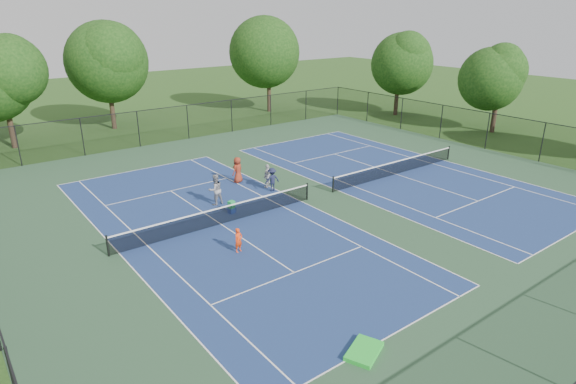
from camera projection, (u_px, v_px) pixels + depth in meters
ground at (320, 196)px, 29.68m from camera, size 140.00×140.00×0.00m
court_pad at (320, 196)px, 29.68m from camera, size 36.00×36.00×0.01m
tennis_court_left at (221, 223)px, 25.69m from camera, size 12.00×23.83×1.07m
tennis_court_right at (396, 173)px, 33.60m from camera, size 12.00×23.83×1.07m
perimeter_fence at (321, 171)px, 29.12m from camera, size 36.08×36.08×3.02m
tree_back_a at (0, 74)px, 38.11m from camera, size 6.80×6.80×9.15m
tree_back_b at (106, 59)px, 44.50m from camera, size 7.60×7.60×10.03m
tree_back_d at (268, 49)px, 52.54m from camera, size 7.80×7.80×10.37m
tree_side_e at (399, 61)px, 51.09m from camera, size 6.60×6.60×8.87m
tree_side_f at (500, 75)px, 43.64m from camera, size 5.80×5.80×8.12m
child_player at (238, 240)px, 22.58m from camera, size 0.50×0.38×1.21m
instructor at (215, 190)px, 28.07m from camera, size 0.92×0.73×1.86m
bystander_a at (268, 176)px, 30.91m from camera, size 0.98×0.73×1.55m
bystander_b at (272, 179)px, 30.28m from camera, size 1.06×0.70×1.52m
bystander_c at (238, 170)px, 31.76m from camera, size 0.99×0.82×1.73m
ball_crate at (232, 210)px, 27.11m from camera, size 0.44×0.38×0.31m
ball_hopper at (231, 205)px, 26.98m from camera, size 0.40×0.35×0.41m
green_tarp at (364, 351)px, 15.97m from camera, size 1.65×1.39×0.16m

